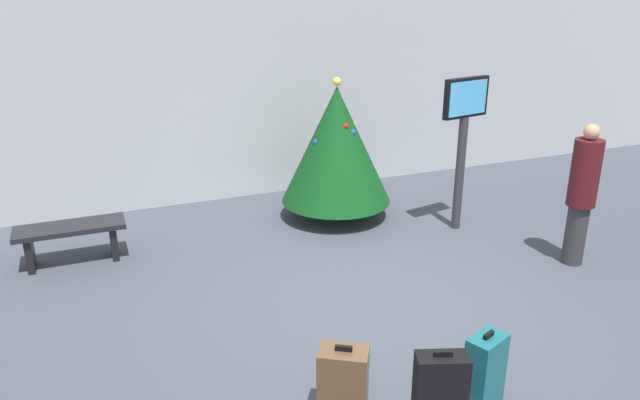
{
  "coord_description": "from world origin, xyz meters",
  "views": [
    {
      "loc": [
        -2.62,
        -4.89,
        3.21
      ],
      "look_at": [
        -0.28,
        0.93,
        0.9
      ],
      "focal_mm": 33.85,
      "sensor_mm": 36.0,
      "label": 1
    }
  ],
  "objects_px": {
    "waiting_bench": "(71,235)",
    "suitcase_0": "(439,400)",
    "holiday_tree": "(336,145)",
    "flight_info_kiosk": "(463,130)",
    "suitcase_1": "(485,371)",
    "suitcase_3": "(343,386)",
    "traveller_0": "(582,192)"
  },
  "relations": [
    {
      "from": "flight_info_kiosk",
      "to": "suitcase_0",
      "type": "xyz_separation_m",
      "value": [
        -2.46,
        -3.42,
        -1.0
      ]
    },
    {
      "from": "traveller_0",
      "to": "holiday_tree",
      "type": "bearing_deg",
      "value": 129.85
    },
    {
      "from": "flight_info_kiosk",
      "to": "holiday_tree",
      "type": "bearing_deg",
      "value": 143.72
    },
    {
      "from": "holiday_tree",
      "to": "suitcase_1",
      "type": "relative_size",
      "value": 2.98
    },
    {
      "from": "traveller_0",
      "to": "suitcase_0",
      "type": "bearing_deg",
      "value": -147.8
    },
    {
      "from": "holiday_tree",
      "to": "traveller_0",
      "type": "bearing_deg",
      "value": -50.15
    },
    {
      "from": "suitcase_1",
      "to": "holiday_tree",
      "type": "bearing_deg",
      "value": 82.74
    },
    {
      "from": "waiting_bench",
      "to": "suitcase_0",
      "type": "distance_m",
      "value": 4.86
    },
    {
      "from": "suitcase_0",
      "to": "suitcase_3",
      "type": "bearing_deg",
      "value": 139.04
    },
    {
      "from": "suitcase_1",
      "to": "suitcase_3",
      "type": "relative_size",
      "value": 0.99
    },
    {
      "from": "waiting_bench",
      "to": "suitcase_3",
      "type": "relative_size",
      "value": 1.85
    },
    {
      "from": "traveller_0",
      "to": "suitcase_0",
      "type": "distance_m",
      "value": 3.74
    },
    {
      "from": "flight_info_kiosk",
      "to": "suitcase_3",
      "type": "relative_size",
      "value": 3.04
    },
    {
      "from": "suitcase_1",
      "to": "traveller_0",
      "type": "bearing_deg",
      "value": 34.18
    },
    {
      "from": "waiting_bench",
      "to": "traveller_0",
      "type": "relative_size",
      "value": 0.73
    },
    {
      "from": "waiting_bench",
      "to": "suitcase_0",
      "type": "height_order",
      "value": "suitcase_0"
    },
    {
      "from": "holiday_tree",
      "to": "suitcase_3",
      "type": "height_order",
      "value": "holiday_tree"
    },
    {
      "from": "suitcase_0",
      "to": "suitcase_1",
      "type": "xyz_separation_m",
      "value": [
        0.56,
        0.23,
        -0.06
      ]
    },
    {
      "from": "holiday_tree",
      "to": "flight_info_kiosk",
      "type": "height_order",
      "value": "flight_info_kiosk"
    },
    {
      "from": "waiting_bench",
      "to": "suitcase_3",
      "type": "xyz_separation_m",
      "value": [
        1.87,
        -3.74,
        -0.03
      ]
    },
    {
      "from": "waiting_bench",
      "to": "suitcase_0",
      "type": "relative_size",
      "value": 1.58
    },
    {
      "from": "flight_info_kiosk",
      "to": "suitcase_0",
      "type": "distance_m",
      "value": 4.33
    },
    {
      "from": "suitcase_1",
      "to": "suitcase_0",
      "type": "bearing_deg",
      "value": -158.0
    },
    {
      "from": "suitcase_0",
      "to": "suitcase_1",
      "type": "relative_size",
      "value": 1.18
    },
    {
      "from": "suitcase_0",
      "to": "suitcase_3",
      "type": "xyz_separation_m",
      "value": [
        -0.54,
        0.47,
        -0.06
      ]
    },
    {
      "from": "holiday_tree",
      "to": "suitcase_0",
      "type": "height_order",
      "value": "holiday_tree"
    },
    {
      "from": "waiting_bench",
      "to": "suitcase_0",
      "type": "xyz_separation_m",
      "value": [
        2.42,
        -4.21,
        0.03
      ]
    },
    {
      "from": "flight_info_kiosk",
      "to": "traveller_0",
      "type": "height_order",
      "value": "flight_info_kiosk"
    },
    {
      "from": "traveller_0",
      "to": "flight_info_kiosk",
      "type": "bearing_deg",
      "value": 115.13
    },
    {
      "from": "flight_info_kiosk",
      "to": "suitcase_1",
      "type": "distance_m",
      "value": 3.86
    },
    {
      "from": "suitcase_0",
      "to": "traveller_0",
      "type": "bearing_deg",
      "value": 32.2
    },
    {
      "from": "traveller_0",
      "to": "suitcase_0",
      "type": "height_order",
      "value": "traveller_0"
    }
  ]
}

